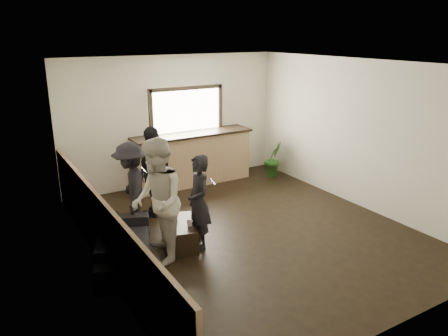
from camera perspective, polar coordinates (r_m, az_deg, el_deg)
ground at (r=7.59m, az=3.18°, el=-8.10°), size 5.00×6.00×0.01m
room_shell at (r=6.71m, az=-1.85°, el=1.86°), size 5.01×6.01×2.80m
bar_counter at (r=9.70m, az=-4.13°, el=1.68°), size 2.70×0.68×2.13m
sofa at (r=6.70m, az=-12.85°, el=-9.67°), size 1.33×1.98×0.54m
coffee_table at (r=7.05m, az=-5.77°, el=-8.54°), size 0.72×0.97×0.38m
cup_a at (r=7.10m, az=-6.52°, el=-6.27°), size 0.17×0.17×0.09m
cup_b at (r=6.83m, az=-4.52°, el=-7.22°), size 0.14×0.14×0.09m
potted_plant at (r=10.28m, az=6.46°, el=1.22°), size 0.55×0.49×0.83m
person_a at (r=6.76m, az=-3.32°, el=-4.49°), size 0.49×0.60×1.50m
person_b at (r=6.35m, az=-8.71°, el=-4.40°), size 0.91×1.05×1.86m
person_c at (r=7.45m, az=-12.03°, el=-2.53°), size 0.81×1.11×1.55m
person_d at (r=8.02m, az=-9.13°, el=-0.44°), size 1.02×0.93×1.68m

